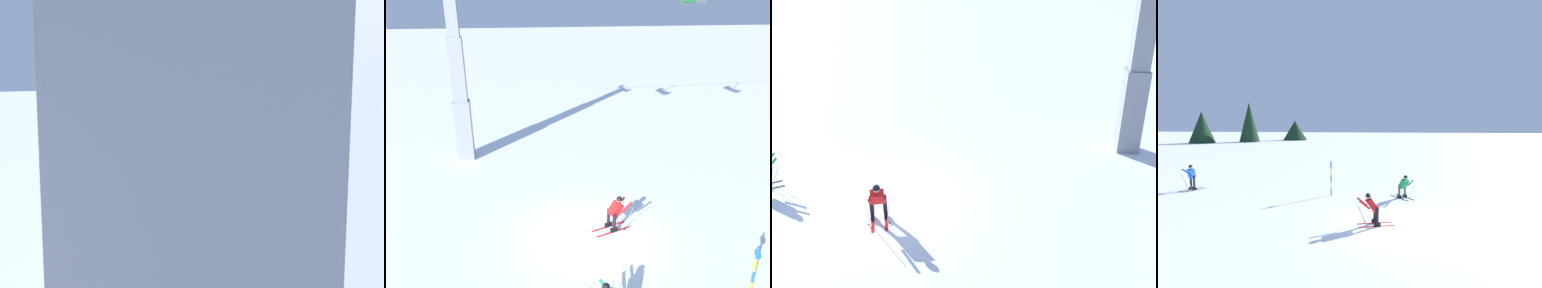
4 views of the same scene
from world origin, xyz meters
TOP-DOWN VIEW (x-y plane):
  - ground_plane at (0.00, 0.00)m, footprint 260.00×260.00m
  - skier_carving_main at (1.09, 0.34)m, footprint 1.71×1.05m
  - lift_tower_near at (-5.31, 9.06)m, footprint 0.88×2.65m
  - trail_marker_pole at (3.87, -4.39)m, footprint 0.07×0.28m

SIDE VIEW (x-z plane):
  - ground_plane at x=0.00m, z-range 0.00..0.00m
  - skier_carving_main at x=1.09m, z-range 0.03..1.56m
  - trail_marker_pole at x=3.87m, z-range 0.08..2.15m
  - lift_tower_near at x=-5.31m, z-range -0.96..9.85m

